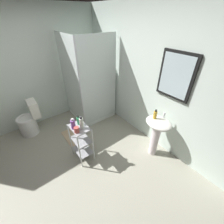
{
  "coord_description": "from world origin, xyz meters",
  "views": [
    {
      "loc": [
        1.65,
        -0.29,
        2.3
      ],
      "look_at": [
        0.16,
        0.86,
        1.01
      ],
      "focal_mm": 23.24,
      "sensor_mm": 36.0,
      "label": 1
    }
  ],
  "objects_px": {
    "rinse_cup": "(77,130)",
    "conditioner_bottle_purple": "(73,124)",
    "lotion_bottle_white": "(82,123)",
    "hand_soap_bottle": "(155,115)",
    "pedestal_sink": "(157,130)",
    "body_wash_bottle_green": "(79,120)",
    "storage_cart": "(81,140)",
    "shower_stall": "(89,101)",
    "toilet": "(29,121)",
    "bath_mat": "(75,136)"
  },
  "relations": [
    {
      "from": "rinse_cup",
      "to": "conditioner_bottle_purple",
      "type": "bearing_deg",
      "value": -179.82
    },
    {
      "from": "lotion_bottle_white",
      "to": "hand_soap_bottle",
      "type": "bearing_deg",
      "value": 60.21
    },
    {
      "from": "pedestal_sink",
      "to": "body_wash_bottle_green",
      "type": "xyz_separation_m",
      "value": [
        -0.82,
        -1.08,
        0.24
      ]
    },
    {
      "from": "storage_cart",
      "to": "hand_soap_bottle",
      "type": "distance_m",
      "value": 1.36
    },
    {
      "from": "hand_soap_bottle",
      "to": "rinse_cup",
      "type": "bearing_deg",
      "value": -115.85
    },
    {
      "from": "pedestal_sink",
      "to": "body_wash_bottle_green",
      "type": "bearing_deg",
      "value": -127.09
    },
    {
      "from": "pedestal_sink",
      "to": "shower_stall",
      "type": "bearing_deg",
      "value": -169.87
    },
    {
      "from": "body_wash_bottle_green",
      "to": "conditioner_bottle_purple",
      "type": "xyz_separation_m",
      "value": [
        0.05,
        -0.12,
        0.01
      ]
    },
    {
      "from": "hand_soap_bottle",
      "to": "body_wash_bottle_green",
      "type": "xyz_separation_m",
      "value": [
        -0.73,
        -1.06,
        -0.07
      ]
    },
    {
      "from": "storage_cart",
      "to": "conditioner_bottle_purple",
      "type": "bearing_deg",
      "value": -106.29
    },
    {
      "from": "pedestal_sink",
      "to": "toilet",
      "type": "xyz_separation_m",
      "value": [
        -2.09,
        -1.71,
        -0.26
      ]
    },
    {
      "from": "bath_mat",
      "to": "lotion_bottle_white",
      "type": "bearing_deg",
      "value": -5.96
    },
    {
      "from": "shower_stall",
      "to": "storage_cart",
      "type": "xyz_separation_m",
      "value": [
        1.07,
        -0.8,
        -0.03
      ]
    },
    {
      "from": "pedestal_sink",
      "to": "body_wash_bottle_green",
      "type": "relative_size",
      "value": 4.7
    },
    {
      "from": "bath_mat",
      "to": "conditioner_bottle_purple",
      "type": "bearing_deg",
      "value": -17.11
    },
    {
      "from": "hand_soap_bottle",
      "to": "lotion_bottle_white",
      "type": "height_order",
      "value": "hand_soap_bottle"
    },
    {
      "from": "lotion_bottle_white",
      "to": "rinse_cup",
      "type": "relative_size",
      "value": 2.44
    },
    {
      "from": "lotion_bottle_white",
      "to": "conditioner_bottle_purple",
      "type": "xyz_separation_m",
      "value": [
        -0.07,
        -0.11,
        -0.01
      ]
    },
    {
      "from": "body_wash_bottle_green",
      "to": "hand_soap_bottle",
      "type": "bearing_deg",
      "value": 55.17
    },
    {
      "from": "body_wash_bottle_green",
      "to": "rinse_cup",
      "type": "xyz_separation_m",
      "value": [
        0.16,
        -0.12,
        -0.03
      ]
    },
    {
      "from": "body_wash_bottle_green",
      "to": "conditioner_bottle_purple",
      "type": "height_order",
      "value": "conditioner_bottle_purple"
    },
    {
      "from": "pedestal_sink",
      "to": "hand_soap_bottle",
      "type": "relative_size",
      "value": 4.74
    },
    {
      "from": "storage_cart",
      "to": "toilet",
      "type": "bearing_deg",
      "value": -156.56
    },
    {
      "from": "hand_soap_bottle",
      "to": "body_wash_bottle_green",
      "type": "height_order",
      "value": "hand_soap_bottle"
    },
    {
      "from": "shower_stall",
      "to": "conditioner_bottle_purple",
      "type": "distance_m",
      "value": 1.41
    },
    {
      "from": "conditioner_bottle_purple",
      "to": "rinse_cup",
      "type": "xyz_separation_m",
      "value": [
        0.11,
        0.0,
        -0.04
      ]
    },
    {
      "from": "conditioner_bottle_purple",
      "to": "shower_stall",
      "type": "bearing_deg",
      "value": 139.98
    },
    {
      "from": "storage_cart",
      "to": "body_wash_bottle_green",
      "type": "distance_m",
      "value": 0.39
    },
    {
      "from": "conditioner_bottle_purple",
      "to": "rinse_cup",
      "type": "relative_size",
      "value": 2.1
    },
    {
      "from": "body_wash_bottle_green",
      "to": "conditioner_bottle_purple",
      "type": "distance_m",
      "value": 0.13
    },
    {
      "from": "pedestal_sink",
      "to": "toilet",
      "type": "relative_size",
      "value": 1.07
    },
    {
      "from": "lotion_bottle_white",
      "to": "conditioner_bottle_purple",
      "type": "height_order",
      "value": "lotion_bottle_white"
    },
    {
      "from": "toilet",
      "to": "rinse_cup",
      "type": "distance_m",
      "value": 1.6
    },
    {
      "from": "storage_cart",
      "to": "bath_mat",
      "type": "distance_m",
      "value": 0.76
    },
    {
      "from": "shower_stall",
      "to": "bath_mat",
      "type": "distance_m",
      "value": 0.95
    },
    {
      "from": "rinse_cup",
      "to": "bath_mat",
      "type": "distance_m",
      "value": 1.07
    },
    {
      "from": "pedestal_sink",
      "to": "storage_cart",
      "type": "xyz_separation_m",
      "value": [
        -0.74,
        -1.12,
        -0.14
      ]
    },
    {
      "from": "storage_cart",
      "to": "shower_stall",
      "type": "bearing_deg",
      "value": 143.3
    },
    {
      "from": "shower_stall",
      "to": "toilet",
      "type": "xyz_separation_m",
      "value": [
        -0.28,
        -1.38,
        -0.15
      ]
    },
    {
      "from": "storage_cart",
      "to": "conditioner_bottle_purple",
      "type": "relative_size",
      "value": 3.75
    },
    {
      "from": "hand_soap_bottle",
      "to": "conditioner_bottle_purple",
      "type": "height_order",
      "value": "hand_soap_bottle"
    },
    {
      "from": "storage_cart",
      "to": "rinse_cup",
      "type": "distance_m",
      "value": 0.37
    },
    {
      "from": "pedestal_sink",
      "to": "rinse_cup",
      "type": "xyz_separation_m",
      "value": [
        -0.65,
        -1.2,
        0.21
      ]
    },
    {
      "from": "toilet",
      "to": "body_wash_bottle_green",
      "type": "xyz_separation_m",
      "value": [
        1.27,
        0.63,
        0.5
      ]
    },
    {
      "from": "pedestal_sink",
      "to": "bath_mat",
      "type": "height_order",
      "value": "pedestal_sink"
    },
    {
      "from": "body_wash_bottle_green",
      "to": "lotion_bottle_white",
      "type": "xyz_separation_m",
      "value": [
        0.13,
        -0.01,
        0.03
      ]
    },
    {
      "from": "shower_stall",
      "to": "pedestal_sink",
      "type": "xyz_separation_m",
      "value": [
        1.81,
        0.32,
        0.12
      ]
    },
    {
      "from": "hand_soap_bottle",
      "to": "shower_stall",
      "type": "bearing_deg",
      "value": -170.17
    },
    {
      "from": "hand_soap_bottle",
      "to": "conditioner_bottle_purple",
      "type": "xyz_separation_m",
      "value": [
        -0.68,
        -1.18,
        -0.06
      ]
    },
    {
      "from": "lotion_bottle_white",
      "to": "bath_mat",
      "type": "height_order",
      "value": "lotion_bottle_white"
    }
  ]
}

